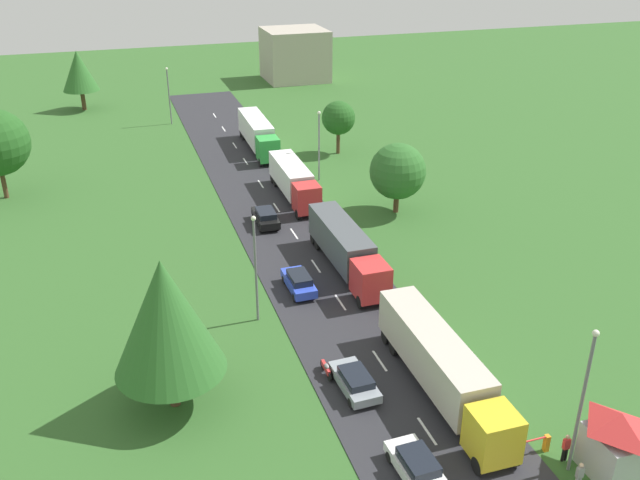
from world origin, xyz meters
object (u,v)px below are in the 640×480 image
Objects in this scene: truck_fourth at (258,133)px; tree_maple at (79,71)px; car_lead at (417,466)px; lamppost_third at (319,142)px; lamppost_lead at (583,396)px; barrier_gate at (534,444)px; guard_booth at (615,443)px; person_lead at (579,476)px; person_second at (566,447)px; car_fourth at (266,217)px; motorcycle_courier at (326,369)px; lamppost_fourth at (169,93)px; truck_lead at (441,365)px; car_second at (355,381)px; car_third at (299,282)px; truck_third at (294,180)px; tree_lime at (398,171)px; lamppost_second at (255,264)px; tree_pine at (338,118)px; distant_building at (295,55)px; tree_elm at (166,317)px; truck_second at (346,248)px.

tree_maple reaches higher than truck_fourth.
car_lead is 44.89m from lamppost_third.
barrier_gate is at bearing 125.10° from lamppost_lead.
guard_booth is 2.28× the size of person_lead.
person_second is at bearing -90.50° from lamppost_third.
person_lead is 2.07m from person_second.
motorcycle_courier is (-1.87, -24.05, -0.32)m from car_fourth.
lamppost_fourth is at bearing 99.79° from person_second.
truck_lead is 66.04m from lamppost_fourth.
barrier_gate reaches higher than motorcycle_courier.
car_third is (0.16, 13.03, 0.07)m from car_second.
truck_third is 41.77m from lamppost_lead.
tree_lime reaches higher than guard_booth.
car_third is 64.43m from tree_maple.
truck_third is at bearing 80.98° from car_second.
lamppost_second reaches higher than tree_pine.
person_lead is (8.00, -24.10, 0.06)m from car_third.
lamppost_fourth is at bearing 120.88° from truck_fourth.
lamppost_third is at bearing -72.41° from truck_fourth.
lamppost_second is at bearing 124.86° from guard_booth.
distant_building reaches higher than lamppost_third.
car_fourth is 0.65× the size of tree_lime.
truck_fourth is 23.04m from car_fourth.
lamppost_lead is at bearing -85.11° from truck_third.
lamppost_third reaches higher than truck_lead.
truck_fourth is at bearing -59.12° from lamppost_fourth.
car_fourth is 27.08m from tree_elm.
guard_booth is at bearing -77.73° from truck_second.
car_lead is 1.04× the size of guard_booth.
car_second is at bearing 94.14° from car_lead.
guard_booth is (10.32, -23.66, 1.19)m from car_third.
car_third is 1.10× the size of guard_booth.
truck_third is at bearing -105.99° from distant_building.
distant_building is at bearing 82.91° from lamppost_lead.
truck_fourth is 36.01m from car_third.
distant_building is (15.60, 70.33, 2.21)m from truck_second.
tree_elm is (-10.79, 2.17, 5.41)m from car_second.
guard_booth is 3.53m from lamppost_lead.
car_lead is 35.80m from tree_lime.
car_second is 2.28× the size of motorcycle_courier.
lamppost_second is at bearing -112.19° from truck_third.
truck_third reaches higher than car_fourth.
tree_pine is at bearing 72.14° from truck_second.
distant_building reaches higher than truck_third.
truck_second is 1.67× the size of lamppost_fourth.
truck_third reaches higher than barrier_gate.
car_fourth is 0.55× the size of lamppost_second.
guard_booth is 0.51× the size of lamppost_third.
truck_fourth is 1.30× the size of distant_building.
truck_fourth is at bearing 92.30° from barrier_gate.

